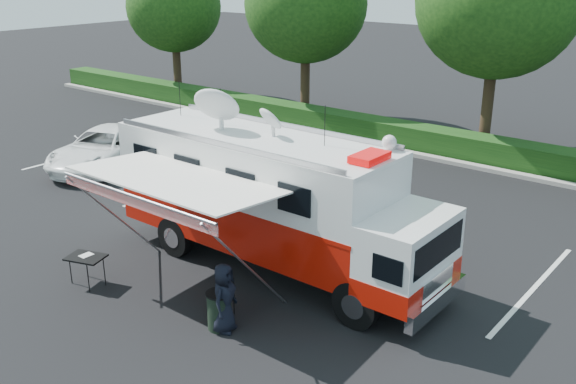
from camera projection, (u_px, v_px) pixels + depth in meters
name	position (u px, v px, depth m)	size (l,w,h in m)	color
ground_plane	(276.00, 267.00, 16.28)	(120.00, 120.00, 0.00)	black
back_border	(525.00, 28.00, 23.36)	(60.00, 6.14, 8.87)	#9E998E
stall_lines	(328.00, 226.00, 18.77)	(24.12, 5.50, 0.01)	silver
command_truck	(273.00, 199.00, 15.70)	(8.89, 2.45, 4.27)	black
awning	(170.00, 184.00, 14.00)	(4.86, 2.52, 2.93)	white
white_suv	(107.00, 167.00, 24.21)	(2.41, 5.23, 1.45)	white
person	(225.00, 330.00, 13.53)	(0.75, 0.49, 1.53)	black
folding_table	(86.00, 258.00, 15.21)	(1.02, 0.86, 0.74)	black
folding_chair	(226.00, 291.00, 14.02)	(0.55, 0.57, 0.91)	black
trash_bin	(220.00, 310.00, 13.47)	(0.56, 0.56, 0.84)	black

